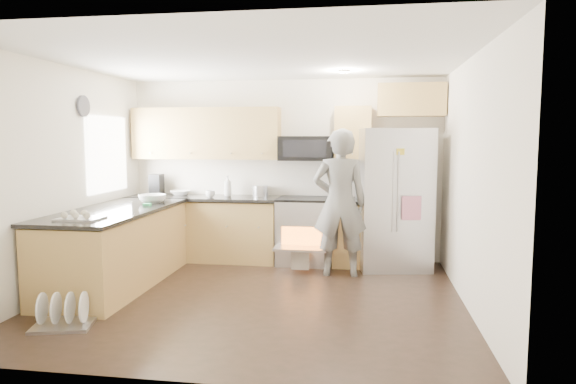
% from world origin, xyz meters
% --- Properties ---
extents(ground, '(4.50, 4.50, 0.00)m').
position_xyz_m(ground, '(0.00, 0.00, 0.00)').
color(ground, black).
rests_on(ground, ground).
extents(room_shell, '(4.54, 4.04, 2.62)m').
position_xyz_m(room_shell, '(-0.04, 0.02, 1.67)').
color(room_shell, white).
rests_on(room_shell, ground).
extents(back_cabinet_run, '(4.45, 0.64, 2.50)m').
position_xyz_m(back_cabinet_run, '(-0.58, 1.75, 0.96)').
color(back_cabinet_run, '#B58948').
rests_on(back_cabinet_run, ground).
extents(peninsula, '(0.96, 2.36, 1.03)m').
position_xyz_m(peninsula, '(-1.75, 0.25, 0.46)').
color(peninsula, '#B58948').
rests_on(peninsula, ground).
extents(stove_range, '(0.76, 0.97, 1.79)m').
position_xyz_m(stove_range, '(0.35, 1.69, 0.68)').
color(stove_range, '#B7B7BC').
rests_on(stove_range, ground).
extents(refrigerator, '(1.04, 0.87, 1.89)m').
position_xyz_m(refrigerator, '(1.57, 1.60, 0.95)').
color(refrigerator, '#B7B7BC').
rests_on(refrigerator, ground).
extents(person, '(0.72, 0.51, 1.88)m').
position_xyz_m(person, '(0.86, 1.11, 0.94)').
color(person, slate).
rests_on(person, ground).
extents(dish_rack, '(0.62, 0.54, 0.33)m').
position_xyz_m(dish_rack, '(-1.60, -1.11, 0.09)').
color(dish_rack, '#B7B7BC').
rests_on(dish_rack, ground).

